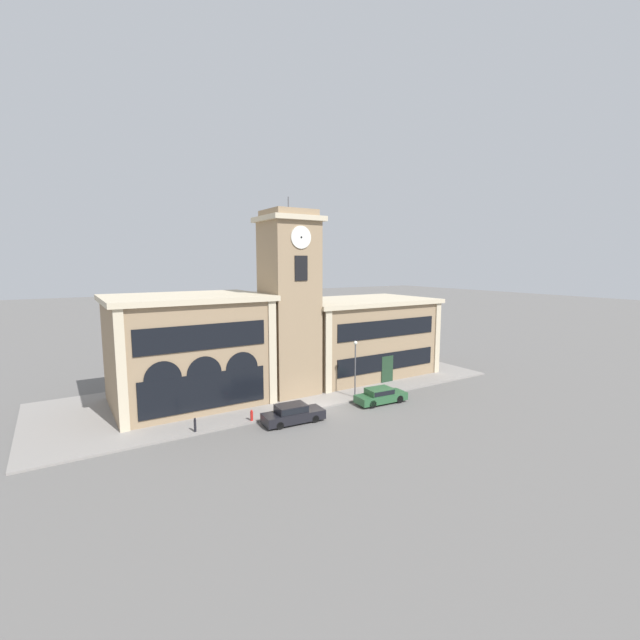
{
  "coord_description": "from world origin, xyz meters",
  "views": [
    {
      "loc": [
        -18.77,
        -29.99,
        12.47
      ],
      "look_at": [
        1.99,
        3.21,
        7.25
      ],
      "focal_mm": 24.0,
      "sensor_mm": 36.0,
      "label": 1
    }
  ],
  "objects_px": {
    "parked_car_near": "(293,413)",
    "street_lamp": "(355,360)",
    "parked_car_mid": "(380,395)",
    "fire_hydrant": "(252,415)",
    "bollard": "(195,425)"
  },
  "relations": [
    {
      "from": "parked_car_near",
      "to": "street_lamp",
      "type": "relative_size",
      "value": 0.94
    },
    {
      "from": "parked_car_mid",
      "to": "street_lamp",
      "type": "height_order",
      "value": "street_lamp"
    },
    {
      "from": "parked_car_mid",
      "to": "fire_hydrant",
      "type": "xyz_separation_m",
      "value": [
        -11.63,
        1.78,
        -0.17
      ]
    },
    {
      "from": "bollard",
      "to": "fire_hydrant",
      "type": "relative_size",
      "value": 1.22
    },
    {
      "from": "parked_car_mid",
      "to": "street_lamp",
      "type": "xyz_separation_m",
      "value": [
        -1.15,
        2.26,
        2.93
      ]
    },
    {
      "from": "bollard",
      "to": "parked_car_mid",
      "type": "bearing_deg",
      "value": -6.63
    },
    {
      "from": "parked_car_mid",
      "to": "bollard",
      "type": "xyz_separation_m",
      "value": [
        -16.06,
        1.87,
        -0.07
      ]
    },
    {
      "from": "parked_car_near",
      "to": "bollard",
      "type": "height_order",
      "value": "parked_car_near"
    },
    {
      "from": "parked_car_near",
      "to": "bollard",
      "type": "bearing_deg",
      "value": 169.21
    },
    {
      "from": "parked_car_mid",
      "to": "street_lamp",
      "type": "distance_m",
      "value": 3.87
    },
    {
      "from": "parked_car_near",
      "to": "fire_hydrant",
      "type": "bearing_deg",
      "value": 150.68
    },
    {
      "from": "parked_car_mid",
      "to": "street_lamp",
      "type": "bearing_deg",
      "value": 120.81
    },
    {
      "from": "parked_car_near",
      "to": "street_lamp",
      "type": "height_order",
      "value": "street_lamp"
    },
    {
      "from": "parked_car_near",
      "to": "parked_car_mid",
      "type": "bearing_deg",
      "value": 3.88
    },
    {
      "from": "parked_car_near",
      "to": "parked_car_mid",
      "type": "relative_size",
      "value": 1.03
    }
  ]
}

